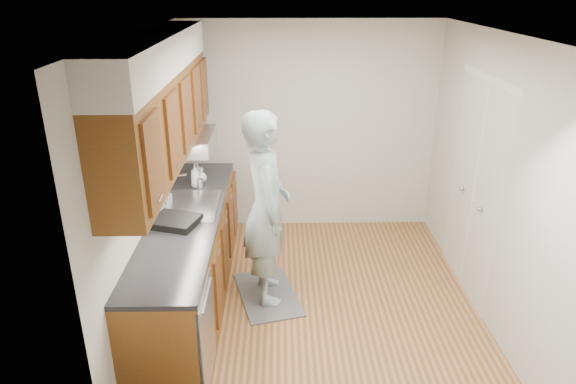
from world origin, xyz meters
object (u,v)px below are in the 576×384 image
object	(u,v)px
soap_bottle_c	(201,175)
steel_can	(200,184)
soap_bottle_a	(195,175)
soap_bottle_b	(198,172)
dish_rack	(175,221)
person	(266,196)

from	to	relation	value
soap_bottle_c	steel_can	size ratio (longest dim) A/B	1.38
soap_bottle_a	soap_bottle_b	distance (m)	0.14
steel_can	dish_rack	bearing A→B (deg)	-97.52
soap_bottle_a	steel_can	size ratio (longest dim) A/B	2.17
soap_bottle_b	steel_can	xyz separation A→B (m)	(0.05, -0.21, -0.05)
dish_rack	soap_bottle_b	bearing A→B (deg)	104.78
soap_bottle_c	dish_rack	size ratio (longest dim) A/B	0.40
soap_bottle_a	dish_rack	xyz separation A→B (m)	(-0.05, -0.88, -0.09)
soap_bottle_b	steel_can	distance (m)	0.23
soap_bottle_a	soap_bottle_c	size ratio (longest dim) A/B	1.57
person	soap_bottle_c	xyz separation A→B (m)	(-0.69, 0.68, -0.05)
steel_can	soap_bottle_c	bearing A→B (deg)	95.51
person	dish_rack	bearing A→B (deg)	103.97
person	steel_can	distance (m)	0.83
person	steel_can	xyz separation A→B (m)	(-0.67, 0.48, -0.07)
soap_bottle_a	soap_bottle_b	bearing A→B (deg)	88.14
soap_bottle_c	dish_rack	xyz separation A→B (m)	(-0.09, -1.00, -0.05)
person	dish_rack	distance (m)	0.85
person	soap_bottle_c	world-z (taller)	person
dish_rack	person	bearing A→B (deg)	40.29
person	dish_rack	world-z (taller)	person
soap_bottle_c	soap_bottle_b	bearing A→B (deg)	149.84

